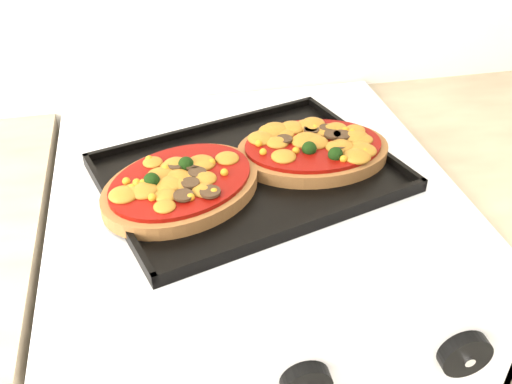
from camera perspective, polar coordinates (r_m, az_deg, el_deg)
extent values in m
cube|color=white|center=(1.18, -0.25, -17.18)|extent=(0.60, 0.60, 0.91)
cube|color=white|center=(0.68, 5.32, -17.06)|extent=(0.60, 0.02, 0.09)
cylinder|color=black|center=(0.67, 5.04, -18.53)|extent=(0.06, 0.02, 0.06)
cylinder|color=black|center=(0.73, 20.13, -14.98)|extent=(0.06, 0.02, 0.06)
cube|color=black|center=(0.86, -0.70, 2.00)|extent=(0.49, 0.42, 0.02)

